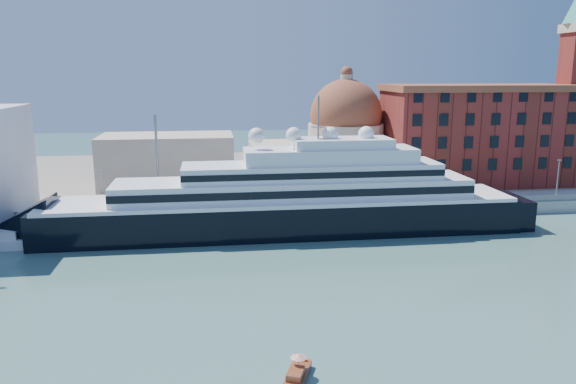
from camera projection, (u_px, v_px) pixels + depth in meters
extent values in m
plane|color=#355D58|center=(287.00, 279.00, 77.84)|extent=(400.00, 400.00, 0.00)
cube|color=gray|center=(264.00, 211.00, 110.49)|extent=(180.00, 10.00, 2.50)
cube|color=slate|center=(249.00, 175.00, 150.25)|extent=(260.00, 72.00, 2.00)
cube|color=slate|center=(266.00, 207.00, 105.75)|extent=(180.00, 0.10, 1.20)
cube|color=black|center=(282.00, 220.00, 99.89)|extent=(83.86, 12.90, 6.99)
cone|color=black|center=(21.00, 229.00, 94.01)|extent=(10.75, 12.90, 12.90)
cube|color=black|center=(502.00, 213.00, 105.54)|extent=(6.45, 11.83, 6.45)
cube|color=white|center=(282.00, 199.00, 99.10)|extent=(81.71, 13.12, 0.65)
cube|color=white|center=(294.00, 188.00, 98.98)|extent=(62.36, 10.75, 3.23)
cube|color=black|center=(298.00, 195.00, 93.77)|extent=(62.36, 0.15, 1.29)
cube|color=white|center=(312.00, 171.00, 98.77)|extent=(45.16, 9.68, 2.80)
cube|color=white|center=(330.00, 155.00, 98.63)|extent=(30.10, 8.60, 2.58)
cube|color=white|center=(342.00, 143.00, 98.47)|extent=(17.20, 7.53, 1.72)
cylinder|color=slate|center=(318.00, 117.00, 96.94)|extent=(0.32, 0.32, 7.53)
sphere|color=white|center=(257.00, 136.00, 96.14)|extent=(2.80, 2.80, 2.80)
sphere|color=white|center=(294.00, 135.00, 97.00)|extent=(2.80, 2.80, 2.80)
sphere|color=white|center=(330.00, 135.00, 97.86)|extent=(2.80, 2.80, 2.80)
sphere|color=white|center=(366.00, 134.00, 98.72)|extent=(2.80, 2.80, 2.80)
cube|color=white|center=(4.00, 235.00, 91.44)|extent=(4.54, 2.88, 1.35)
cube|color=brown|center=(297.00, 376.00, 52.53)|extent=(3.48, 5.45, 0.86)
cube|color=brown|center=(296.00, 374.00, 51.55)|extent=(2.07, 2.51, 0.69)
cylinder|color=slate|center=(299.00, 364.00, 52.71)|extent=(0.05, 0.05, 1.38)
cone|color=red|center=(299.00, 356.00, 52.54)|extent=(1.55, 1.55, 0.35)
cube|color=maroon|center=(475.00, 137.00, 132.39)|extent=(42.00, 18.00, 22.00)
cube|color=brown|center=(479.00, 88.00, 129.96)|extent=(43.00, 19.00, 1.50)
cube|color=maroon|center=(572.00, 109.00, 134.22)|extent=(6.00, 6.00, 35.00)
cylinder|color=beige|center=(345.00, 153.00, 135.03)|extent=(18.00, 18.00, 14.00)
sphere|color=brown|center=(346.00, 115.00, 133.13)|extent=(17.00, 17.00, 17.00)
cylinder|color=beige|center=(347.00, 81.00, 131.44)|extent=(3.00, 3.00, 3.00)
cube|color=beige|center=(289.00, 164.00, 131.65)|extent=(18.00, 14.00, 10.00)
cube|color=beige|center=(168.00, 161.00, 129.64)|extent=(30.00, 16.00, 12.00)
cylinder|color=slate|center=(102.00, 193.00, 102.47)|extent=(0.24, 0.24, 8.00)
cube|color=slate|center=(100.00, 171.00, 101.61)|extent=(0.80, 0.30, 0.25)
cylinder|color=slate|center=(265.00, 188.00, 106.48)|extent=(0.24, 0.24, 8.00)
cube|color=slate|center=(265.00, 167.00, 105.61)|extent=(0.80, 0.30, 0.25)
cylinder|color=slate|center=(417.00, 184.00, 110.49)|extent=(0.24, 0.24, 8.00)
cube|color=slate|center=(418.00, 163.00, 109.62)|extent=(0.80, 0.30, 0.25)
cylinder|color=slate|center=(557.00, 180.00, 114.50)|extent=(0.24, 0.24, 8.00)
cube|color=slate|center=(560.00, 160.00, 113.63)|extent=(0.80, 0.30, 0.25)
cylinder|color=slate|center=(157.00, 163.00, 104.69)|extent=(0.50, 0.50, 18.00)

